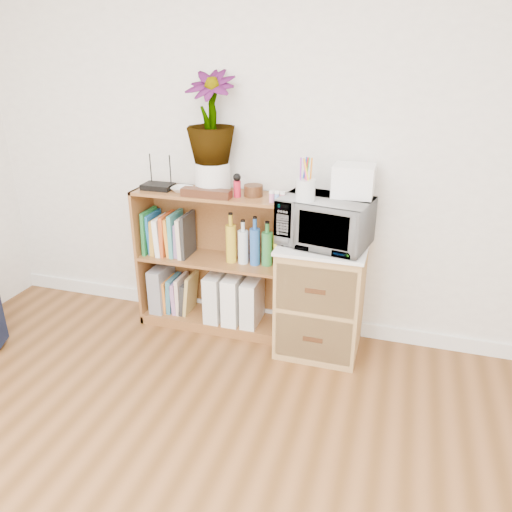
% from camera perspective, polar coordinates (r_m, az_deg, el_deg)
% --- Properties ---
extents(skirting_board, '(4.00, 0.02, 0.10)m').
position_cam_1_polar(skirting_board, '(3.54, 1.38, -6.77)').
color(skirting_board, white).
rests_on(skirting_board, ground).
extents(bookshelf, '(1.00, 0.30, 0.95)m').
position_cam_1_polar(bookshelf, '(3.34, -5.00, -0.65)').
color(bookshelf, brown).
rests_on(bookshelf, ground).
extents(wicker_unit, '(0.50, 0.45, 0.70)m').
position_cam_1_polar(wicker_unit, '(3.14, 7.41, -4.87)').
color(wicker_unit, '#9E7542').
rests_on(wicker_unit, ground).
extents(microwave, '(0.56, 0.43, 0.28)m').
position_cam_1_polar(microwave, '(2.93, 7.88, 3.92)').
color(microwave, silver).
rests_on(microwave, wicker_unit).
extents(pen_cup, '(0.11, 0.11, 0.12)m').
position_cam_1_polar(pen_cup, '(2.82, 5.67, 7.52)').
color(pen_cup, silver).
rests_on(pen_cup, microwave).
extents(small_appliance, '(0.23, 0.19, 0.18)m').
position_cam_1_polar(small_appliance, '(2.93, 11.10, 8.45)').
color(small_appliance, white).
rests_on(small_appliance, microwave).
extents(router, '(0.19, 0.13, 0.04)m').
position_cam_1_polar(router, '(3.30, -11.14, 7.81)').
color(router, black).
rests_on(router, bookshelf).
extents(white_bowl, '(0.13, 0.13, 0.03)m').
position_cam_1_polar(white_bowl, '(3.22, -8.46, 7.56)').
color(white_bowl, silver).
rests_on(white_bowl, bookshelf).
extents(plant_pot, '(0.22, 0.22, 0.19)m').
position_cam_1_polar(plant_pot, '(3.17, -4.97, 8.94)').
color(plant_pot, white).
rests_on(plant_pot, bookshelf).
extents(potted_plant, '(0.30, 0.30, 0.54)m').
position_cam_1_polar(potted_plant, '(3.10, -5.20, 15.48)').
color(potted_plant, '#346528').
rests_on(potted_plant, plant_pot).
extents(trinket_box, '(0.31, 0.08, 0.05)m').
position_cam_1_polar(trinket_box, '(3.08, -5.70, 7.17)').
color(trinket_box, '#361C0E').
rests_on(trinket_box, bookshelf).
extents(kokeshi_doll, '(0.04, 0.04, 0.10)m').
position_cam_1_polar(kokeshi_doll, '(3.06, -2.17, 7.67)').
color(kokeshi_doll, '#B7162D').
rests_on(kokeshi_doll, bookshelf).
extents(wooden_bowl, '(0.12, 0.12, 0.07)m').
position_cam_1_polar(wooden_bowl, '(3.09, -0.30, 7.50)').
color(wooden_bowl, '#351C0E').
rests_on(wooden_bowl, bookshelf).
extents(paint_jars, '(0.10, 0.04, 0.05)m').
position_cam_1_polar(paint_jars, '(2.95, 2.41, 6.59)').
color(paint_jars, '#D67789').
rests_on(paint_jars, bookshelf).
extents(file_box, '(0.10, 0.25, 0.32)m').
position_cam_1_polar(file_box, '(3.60, -10.69, -3.51)').
color(file_box, gray).
rests_on(file_box, bookshelf).
extents(magazine_holder_left, '(0.10, 0.26, 0.33)m').
position_cam_1_polar(magazine_holder_left, '(3.42, -4.52, -4.46)').
color(magazine_holder_left, silver).
rests_on(magazine_holder_left, bookshelf).
extents(magazine_holder_mid, '(0.11, 0.27, 0.33)m').
position_cam_1_polar(magazine_holder_mid, '(3.38, -2.47, -4.74)').
color(magazine_holder_mid, white).
rests_on(magazine_holder_mid, bookshelf).
extents(magazine_holder_right, '(0.10, 0.25, 0.32)m').
position_cam_1_polar(magazine_holder_right, '(3.35, -0.43, -5.15)').
color(magazine_holder_right, silver).
rests_on(magazine_holder_right, bookshelf).
extents(cookbooks, '(0.31, 0.20, 0.30)m').
position_cam_1_polar(cookbooks, '(3.40, -9.92, 2.44)').
color(cookbooks, '#1B672F').
rests_on(cookbooks, bookshelf).
extents(liquor_bottles, '(0.47, 0.07, 0.32)m').
position_cam_1_polar(liquor_bottles, '(3.16, 0.77, 1.57)').
color(liquor_bottles, gold).
rests_on(liquor_bottles, bookshelf).
extents(lower_books, '(0.21, 0.19, 0.29)m').
position_cam_1_polar(lower_books, '(3.55, -8.65, -4.32)').
color(lower_books, orange).
rests_on(lower_books, bookshelf).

